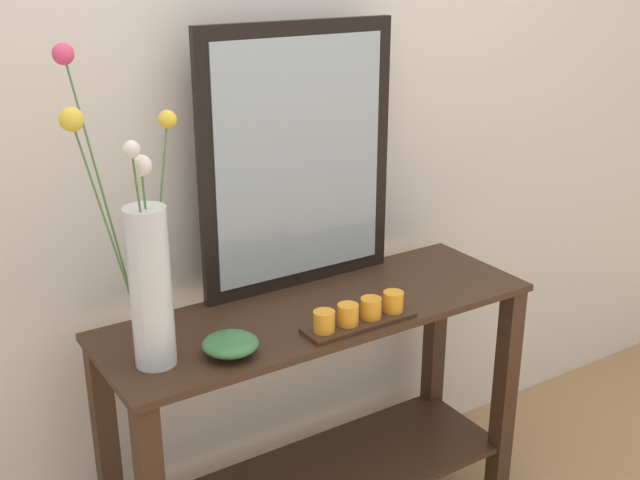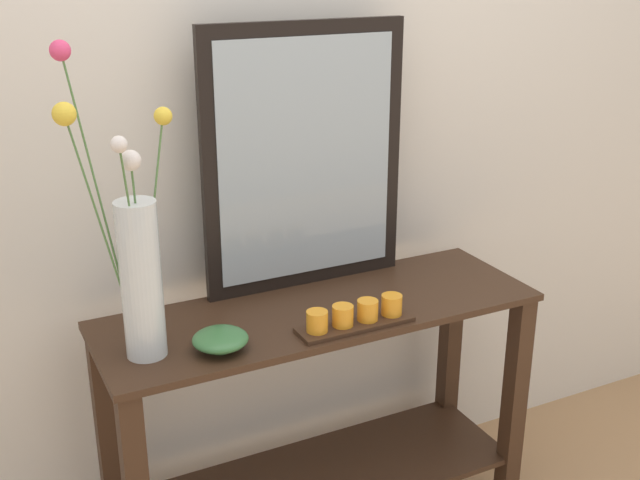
# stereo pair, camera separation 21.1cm
# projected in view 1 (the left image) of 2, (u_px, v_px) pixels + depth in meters

# --- Properties ---
(wall_back) EXTENTS (6.40, 0.08, 2.70)m
(wall_back) POSITION_uv_depth(u_px,v_px,m) (258.00, 89.00, 2.24)
(wall_back) COLOR silver
(wall_back) RESTS_ON ground
(console_table) EXTENTS (1.23, 0.42, 0.79)m
(console_table) POSITION_uv_depth(u_px,v_px,m) (320.00, 403.00, 2.29)
(console_table) COLOR #382316
(console_table) RESTS_ON ground
(mirror_leaning) EXTENTS (0.61, 0.03, 0.75)m
(mirror_leaning) POSITION_uv_depth(u_px,v_px,m) (298.00, 159.00, 2.21)
(mirror_leaning) COLOR black
(mirror_leaning) RESTS_ON console_table
(tall_vase_left) EXTENTS (0.28, 0.21, 0.74)m
(tall_vase_left) POSITION_uv_depth(u_px,v_px,m) (146.00, 269.00, 1.81)
(tall_vase_left) COLOR silver
(tall_vase_left) RESTS_ON console_table
(candle_tray) EXTENTS (0.32, 0.09, 0.07)m
(candle_tray) POSITION_uv_depth(u_px,v_px,m) (359.00, 315.00, 2.07)
(candle_tray) COLOR #382316
(candle_tray) RESTS_ON console_table
(decorative_bowl) EXTENTS (0.14, 0.14, 0.05)m
(decorative_bowl) POSITION_uv_depth(u_px,v_px,m) (230.00, 344.00, 1.92)
(decorative_bowl) COLOR #38703D
(decorative_bowl) RESTS_ON console_table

